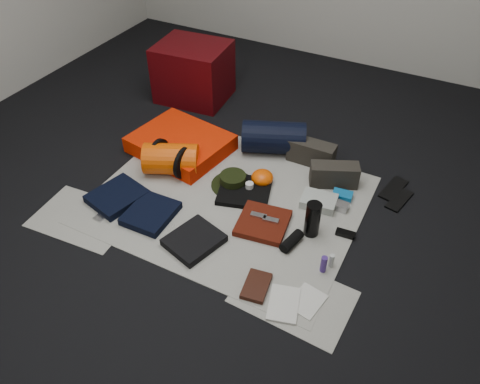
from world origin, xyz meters
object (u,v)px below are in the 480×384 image
at_px(compact_camera, 339,206).
at_px(red_cabinet, 193,72).
at_px(navy_duffel, 274,138).
at_px(stuff_sack, 171,159).
at_px(sleeping_pad, 181,144).
at_px(water_bottle, 313,219).
at_px(paperback_book, 256,286).

bearing_deg(compact_camera, red_cabinet, 155.92).
relative_size(navy_duffel, compact_camera, 3.91).
bearing_deg(stuff_sack, sleeping_pad, 108.79).
bearing_deg(navy_duffel, compact_camera, -53.23).
bearing_deg(water_bottle, compact_camera, 74.11).
height_order(sleeping_pad, paperback_book, sleeping_pad).
xyz_separation_m(red_cabinet, water_bottle, (1.43, -1.04, -0.11)).
relative_size(red_cabinet, compact_camera, 4.90).
xyz_separation_m(compact_camera, paperback_book, (-0.19, -0.77, -0.01)).
bearing_deg(paperback_book, navy_duffel, 101.56).
bearing_deg(sleeping_pad, red_cabinet, 114.22).
distance_m(stuff_sack, navy_duffel, 0.73).
xyz_separation_m(red_cabinet, paperback_book, (1.32, -1.54, -0.21)).
height_order(navy_duffel, paperback_book, navy_duffel).
xyz_separation_m(red_cabinet, compact_camera, (1.50, -0.76, -0.20)).
bearing_deg(navy_duffel, sleeping_pad, -175.96).
xyz_separation_m(sleeping_pad, stuff_sack, (0.08, -0.23, 0.05)).
relative_size(navy_duffel, paperback_book, 2.29).
height_order(red_cabinet, navy_duffel, red_cabinet).
relative_size(sleeping_pad, stuff_sack, 1.77).
bearing_deg(navy_duffel, red_cabinet, 133.07).
distance_m(red_cabinet, compact_camera, 1.70).
distance_m(navy_duffel, water_bottle, 0.83).
distance_m(sleeping_pad, stuff_sack, 0.25).
bearing_deg(water_bottle, red_cabinet, 143.92).
relative_size(red_cabinet, water_bottle, 2.46).
bearing_deg(red_cabinet, paperback_book, -54.59).
bearing_deg(red_cabinet, stuff_sack, -72.25).
height_order(red_cabinet, stuff_sack, red_cabinet).
relative_size(stuff_sack, paperback_book, 1.87).
distance_m(sleeping_pad, paperback_book, 1.31).
height_order(red_cabinet, paperback_book, red_cabinet).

